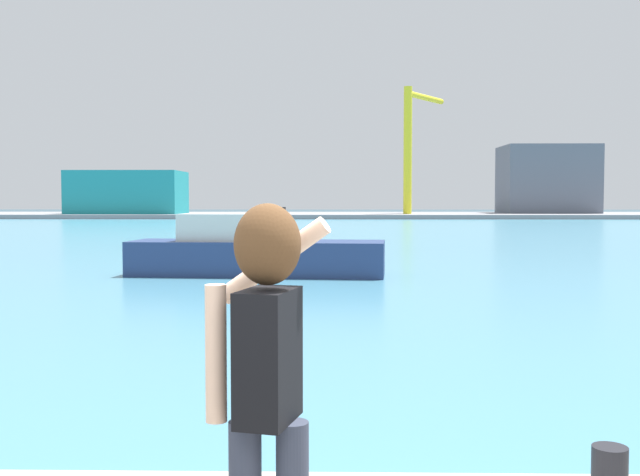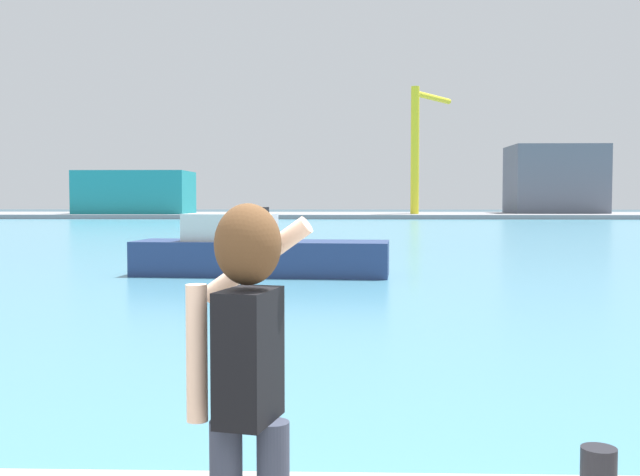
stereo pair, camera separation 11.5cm
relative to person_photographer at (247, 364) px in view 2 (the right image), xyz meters
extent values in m
plane|color=#334751|center=(0.38, 49.64, -1.64)|extent=(220.00, 220.00, 0.00)
cube|color=teal|center=(0.38, 51.64, -1.63)|extent=(140.00, 100.00, 0.02)
cube|color=gray|center=(0.38, 91.64, -1.38)|extent=(140.00, 20.00, 0.52)
cube|color=black|center=(0.01, 0.00, 0.03)|extent=(0.28, 0.38, 0.56)
sphere|color=#E0B293|center=(0.01, 0.00, 0.49)|extent=(0.22, 0.22, 0.22)
ellipsoid|color=#472D19|center=(0.01, -0.02, 0.50)|extent=(0.28, 0.26, 0.34)
cylinder|color=#E0B293|center=(-0.21, 0.00, 0.04)|extent=(0.09, 0.09, 0.58)
cylinder|color=#E0B293|center=(0.01, 0.22, 0.41)|extent=(0.53, 0.21, 0.40)
cube|color=black|center=(0.04, 0.34, 0.58)|extent=(0.03, 0.07, 0.14)
cube|color=navy|center=(-2.07, 19.60, -1.10)|extent=(7.82, 2.73, 1.04)
cube|color=silver|center=(-3.03, 19.68, -0.17)|extent=(2.81, 1.80, 0.82)
cube|color=teal|center=(-25.07, 88.53, 1.46)|extent=(13.28, 8.58, 5.17)
cube|color=slate|center=(27.29, 93.57, 3.14)|extent=(11.40, 8.59, 8.54)
cylinder|color=yellow|center=(8.90, 86.95, 6.42)|extent=(1.00, 1.00, 15.09)
cylinder|color=yellow|center=(11.41, 90.85, 13.17)|extent=(5.61, 8.18, 0.70)
camera|label=1|loc=(0.29, -3.12, 0.69)|focal=42.29mm
camera|label=2|loc=(0.40, -3.12, 0.69)|focal=42.29mm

